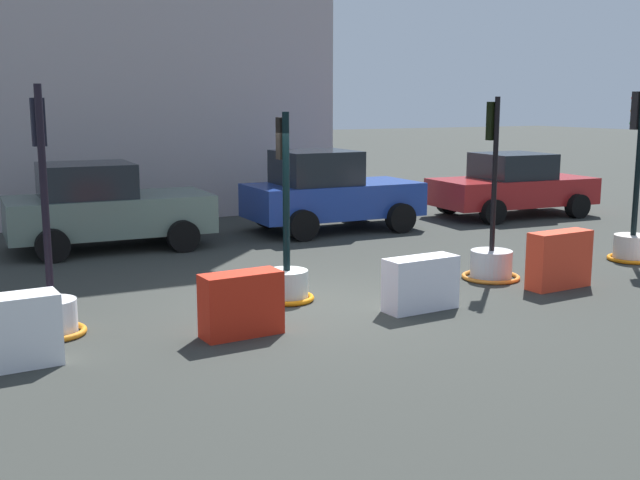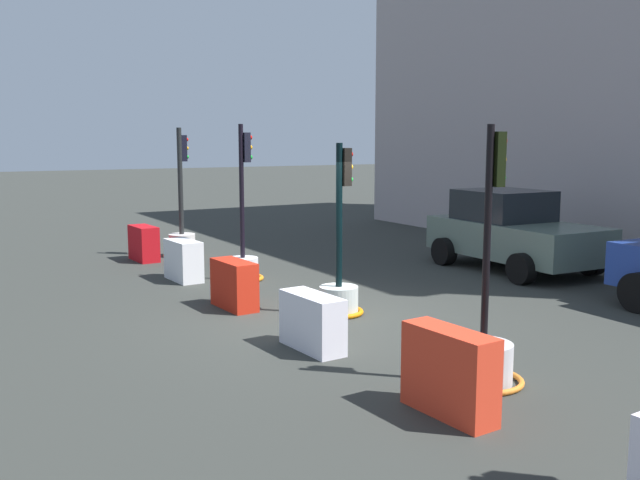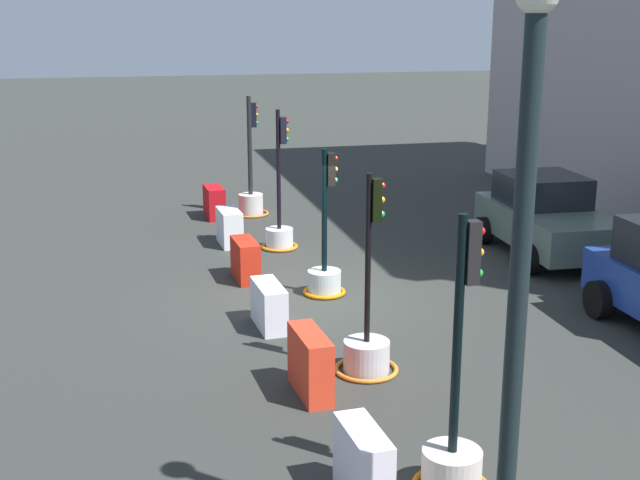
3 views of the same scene
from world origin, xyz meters
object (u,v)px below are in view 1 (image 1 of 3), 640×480
(car_grey_saloon, at_px, (104,207))
(car_red_compact, at_px, (512,186))
(traffic_light_2, at_px, (287,272))
(construction_barrier_1, at_px, (12,332))
(construction_barrier_2, at_px, (241,304))
(construction_barrier_3, at_px, (421,284))
(construction_barrier_4, at_px, (559,260))
(traffic_light_1, at_px, (51,299))
(traffic_light_3, at_px, (491,255))
(traffic_light_4, at_px, (633,235))
(car_blue_estate, at_px, (329,192))

(car_grey_saloon, relative_size, car_red_compact, 0.94)
(traffic_light_2, height_order, construction_barrier_1, traffic_light_2)
(construction_barrier_2, bearing_deg, construction_barrier_3, -0.54)
(construction_barrier_4, relative_size, car_red_compact, 0.26)
(traffic_light_1, height_order, traffic_light_2, traffic_light_1)
(traffic_light_3, height_order, car_red_compact, traffic_light_3)
(traffic_light_1, height_order, construction_barrier_4, traffic_light_1)
(construction_barrier_1, relative_size, construction_barrier_3, 0.94)
(traffic_light_1, xyz_separation_m, traffic_light_4, (10.40, -0.08, 0.01))
(traffic_light_4, relative_size, construction_barrier_1, 3.05)
(construction_barrier_2, xyz_separation_m, construction_barrier_4, (5.46, 0.06, 0.05))
(traffic_light_2, bearing_deg, traffic_light_3, -4.24)
(traffic_light_3, distance_m, traffic_light_4, 3.34)
(traffic_light_1, relative_size, car_red_compact, 0.74)
(traffic_light_1, distance_m, car_grey_saloon, 5.98)
(construction_barrier_1, relative_size, construction_barrier_2, 0.99)
(construction_barrier_1, relative_size, car_grey_saloon, 0.26)
(traffic_light_1, bearing_deg, car_blue_estate, 38.60)
(construction_barrier_1, height_order, construction_barrier_3, construction_barrier_1)
(construction_barrier_3, bearing_deg, construction_barrier_1, 179.13)
(construction_barrier_2, xyz_separation_m, car_grey_saloon, (-0.26, 6.79, 0.43))
(traffic_light_2, relative_size, construction_barrier_2, 2.66)
(traffic_light_1, height_order, traffic_light_3, traffic_light_1)
(traffic_light_2, bearing_deg, construction_barrier_1, -162.28)
(traffic_light_2, height_order, traffic_light_3, traffic_light_3)
(car_red_compact, bearing_deg, car_grey_saloon, 178.55)
(traffic_light_2, height_order, car_blue_estate, traffic_light_2)
(construction_barrier_2, relative_size, car_blue_estate, 0.27)
(construction_barrier_4, height_order, car_blue_estate, car_blue_estate)
(traffic_light_2, xyz_separation_m, car_blue_estate, (3.54, 5.34, 0.44))
(traffic_light_4, relative_size, car_grey_saloon, 0.79)
(construction_barrier_3, bearing_deg, car_blue_estate, 72.92)
(construction_barrier_2, xyz_separation_m, car_blue_estate, (4.79, 6.67, 0.47))
(construction_barrier_3, bearing_deg, car_red_compact, 41.68)
(traffic_light_1, relative_size, car_grey_saloon, 0.78)
(traffic_light_2, relative_size, car_red_compact, 0.65)
(construction_barrier_1, height_order, construction_barrier_2, construction_barrier_1)
(traffic_light_2, bearing_deg, construction_barrier_3, -42.38)
(traffic_light_3, relative_size, car_grey_saloon, 0.75)
(traffic_light_1, distance_m, construction_barrier_2, 2.43)
(traffic_light_2, distance_m, traffic_light_3, 3.67)
(car_red_compact, bearing_deg, construction_barrier_1, -153.24)
(construction_barrier_1, xyz_separation_m, car_grey_saloon, (2.47, 6.73, 0.43))
(traffic_light_2, height_order, car_grey_saloon, traffic_light_2)
(construction_barrier_3, height_order, car_blue_estate, car_blue_estate)
(car_red_compact, bearing_deg, construction_barrier_3, -138.32)
(car_blue_estate, bearing_deg, construction_barrier_1, -138.69)
(car_red_compact, bearing_deg, traffic_light_2, -149.56)
(construction_barrier_2, xyz_separation_m, construction_barrier_3, (2.74, -0.03, -0.02))
(construction_barrier_2, bearing_deg, car_blue_estate, 54.30)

